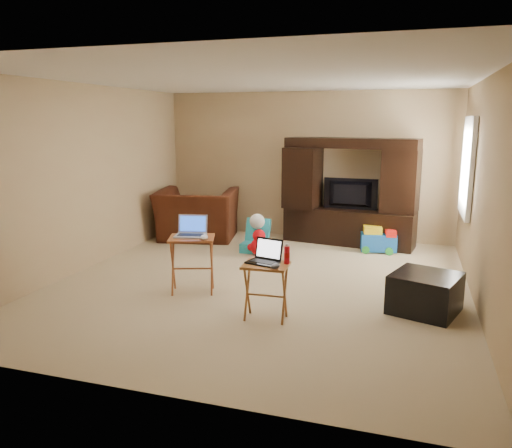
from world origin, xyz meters
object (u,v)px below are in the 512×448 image
(push_toy, at_px, (379,239))
(mouse_right, at_px, (275,266))
(ottoman, at_px, (425,293))
(water_bottle, at_px, (287,255))
(mouse_left, at_px, (204,237))
(recliner, at_px, (197,215))
(laptop_left, at_px, (190,226))
(entertainment_center, at_px, (350,192))
(television, at_px, (349,194))
(tray_table_right, at_px, (266,292))
(child_rocker, at_px, (255,236))
(tray_table_left, at_px, (192,265))
(plush_toy, at_px, (259,242))
(laptop_right, at_px, (263,252))

(push_toy, distance_m, mouse_right, 3.35)
(ottoman, distance_m, water_bottle, 1.58)
(mouse_left, bearing_deg, recliner, 115.61)
(ottoman, xyz_separation_m, laptop_left, (-2.66, -0.14, 0.59))
(ottoman, bearing_deg, entertainment_center, 112.38)
(television, bearing_deg, ottoman, 116.46)
(ottoman, relative_size, mouse_left, 4.74)
(recliner, height_order, tray_table_right, recliner)
(child_rocker, xyz_separation_m, water_bottle, (1.12, -2.47, 0.42))
(ottoman, distance_m, mouse_left, 2.50)
(tray_table_left, height_order, laptop_left, laptop_left)
(child_rocker, distance_m, plush_toy, 0.23)
(plush_toy, xyz_separation_m, laptop_left, (-0.30, -1.80, 0.59))
(tray_table_right, height_order, laptop_right, laptop_right)
(child_rocker, relative_size, laptop_left, 1.46)
(recliner, distance_m, mouse_left, 2.94)
(recliner, bearing_deg, ottoman, 136.02)
(child_rocker, relative_size, tray_table_right, 0.87)
(push_toy, relative_size, mouse_right, 4.58)
(laptop_left, bearing_deg, child_rocker, 73.68)
(ottoman, height_order, mouse_left, mouse_left)
(mouse_left, xyz_separation_m, mouse_right, (1.00, -0.58, -0.09))
(plush_toy, bearing_deg, laptop_right, -72.17)
(recliner, bearing_deg, laptop_left, 101.31)
(entertainment_center, bearing_deg, recliner, -161.83)
(plush_toy, bearing_deg, child_rocker, 123.48)
(recliner, relative_size, tray_table_right, 2.22)
(recliner, xyz_separation_m, laptop_right, (2.09, -3.08, 0.28))
(child_rocker, height_order, tray_table_right, tray_table_right)
(entertainment_center, xyz_separation_m, plush_toy, (-1.20, -1.15, -0.67))
(recliner, height_order, water_bottle, recliner)
(mouse_right, bearing_deg, television, 85.58)
(laptop_right, distance_m, mouse_right, 0.24)
(entertainment_center, bearing_deg, plush_toy, -127.40)
(mouse_left, bearing_deg, entertainment_center, 67.32)
(tray_table_left, height_order, tray_table_right, tray_table_left)
(television, distance_m, laptop_right, 3.49)
(mouse_left, height_order, mouse_right, mouse_left)
(laptop_left, xyz_separation_m, mouse_right, (1.22, -0.68, -0.18))
(tray_table_right, bearing_deg, mouse_left, 149.58)
(laptop_left, distance_m, mouse_right, 1.41)
(tray_table_right, xyz_separation_m, mouse_right, (0.13, -0.12, 0.32))
(recliner, xyz_separation_m, ottoman, (3.70, -2.40, -0.22))
(plush_toy, relative_size, mouse_right, 3.40)
(tray_table_right, distance_m, laptop_right, 0.42)
(laptop_right, xyz_separation_m, water_bottle, (0.24, 0.06, -0.03))
(recliner, distance_m, water_bottle, 3.82)
(laptop_left, bearing_deg, mouse_left, -35.85)
(recliner, bearing_deg, entertainment_center, 178.36)
(entertainment_center, relative_size, push_toy, 3.88)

